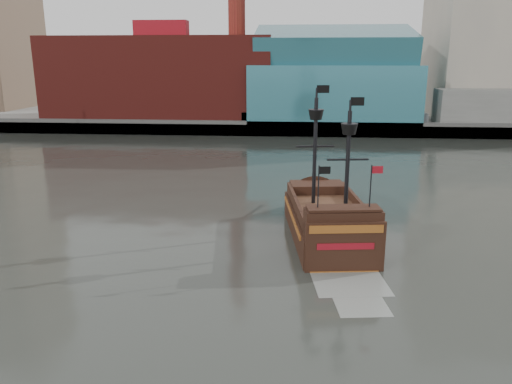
{
  "coord_description": "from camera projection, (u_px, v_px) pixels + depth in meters",
  "views": [
    {
      "loc": [
        3.77,
        -24.2,
        13.16
      ],
      "look_at": [
        0.96,
        9.76,
        4.0
      ],
      "focal_mm": 35.0,
      "sensor_mm": 36.0,
      "label": 1
    }
  ],
  "objects": [
    {
      "name": "seawall",
      "position": [
        275.0,
        129.0,
        86.82
      ],
      "size": [
        220.0,
        1.0,
        2.6
      ],
      "primitive_type": "cube",
      "color": "#4C4C49",
      "rests_on": "ground"
    },
    {
      "name": "ground",
      "position": [
        224.0,
        309.0,
        27.01
      ],
      "size": [
        400.0,
        400.0,
        0.0
      ],
      "primitive_type": "plane",
      "color": "#272924",
      "rests_on": "ground"
    },
    {
      "name": "promenade_far",
      "position": [
        281.0,
        113.0,
        115.29
      ],
      "size": [
        220.0,
        60.0,
        2.0
      ],
      "primitive_type": "cube",
      "color": "slate",
      "rests_on": "ground"
    },
    {
      "name": "skyline",
      "position": [
        307.0,
        0.0,
        101.61
      ],
      "size": [
        149.0,
        45.0,
        62.0
      ],
      "color": "brown",
      "rests_on": "promenade_far"
    },
    {
      "name": "pirate_ship",
      "position": [
        327.0,
        225.0,
        37.37
      ],
      "size": [
        6.74,
        16.61,
        12.08
      ],
      "rotation": [
        0.0,
        0.0,
        0.12
      ],
      "color": "black",
      "rests_on": "ground"
    }
  ]
}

